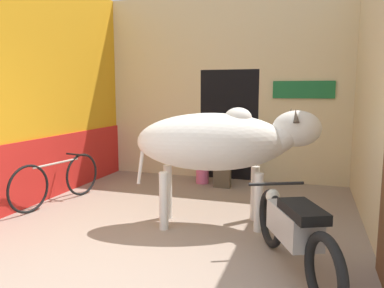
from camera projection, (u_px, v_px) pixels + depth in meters
wall_left_shopfront at (35, 91)px, 5.56m from camera, size 0.25×4.47×3.43m
wall_back_with_doorway at (228, 102)px, 7.22m from camera, size 4.53×0.93×3.43m
cow at (221, 142)px, 4.55m from camera, size 2.30×1.18×1.47m
motorcycle_near at (293, 230)px, 3.38m from camera, size 0.90×1.71×0.74m
bicycle at (58, 180)px, 5.55m from camera, size 0.45×1.67×0.69m
shopkeeper_seated at (224, 150)px, 6.54m from camera, size 0.41×0.33×1.22m
plastic_stool at (202, 171)px, 6.79m from camera, size 0.33×0.33×0.43m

